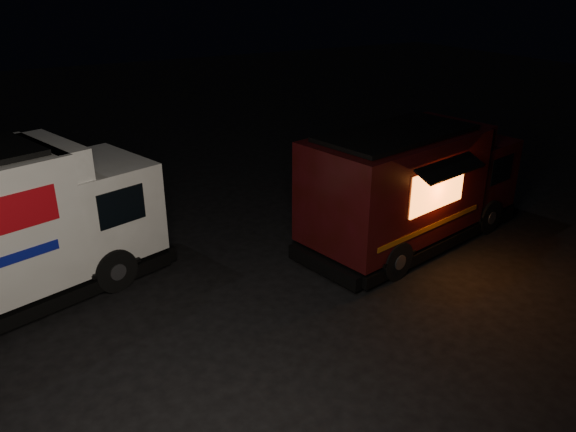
# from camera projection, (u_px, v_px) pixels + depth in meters

# --- Properties ---
(ground) EXTENTS (80.00, 80.00, 0.00)m
(ground) POSITION_uv_depth(u_px,v_px,m) (253.00, 325.00, 11.78)
(ground) COLOR black
(ground) RESTS_ON ground
(red_truck) EXTENTS (7.30, 3.87, 3.23)m
(red_truck) POSITION_uv_depth(u_px,v_px,m) (415.00, 184.00, 15.02)
(red_truck) COLOR #370A0F
(red_truck) RESTS_ON ground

